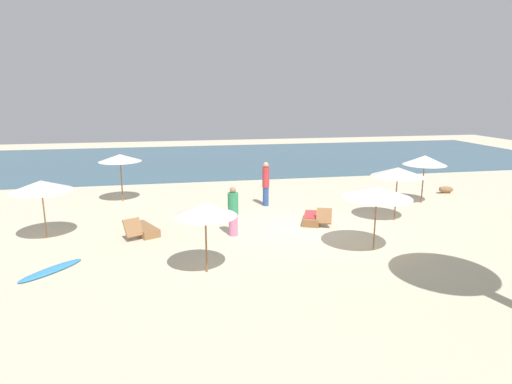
{
  "coord_description": "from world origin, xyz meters",
  "views": [
    {
      "loc": [
        -4.4,
        -14.85,
        4.95
      ],
      "look_at": [
        -1.25,
        1.4,
        1.1
      ],
      "focal_mm": 30.56,
      "sensor_mm": 36.0,
      "label": 1
    }
  ],
  "objects_px": {
    "umbrella_0": "(205,210)",
    "lounger_1": "(313,218)",
    "dog": "(445,190)",
    "umbrella_1": "(377,192)",
    "umbrella_5": "(398,172)",
    "person_1": "(266,183)",
    "umbrella_3": "(425,160)",
    "umbrella_2": "(41,186)",
    "lounger_2": "(143,229)",
    "person_0": "(233,211)",
    "umbrella_4": "(120,158)",
    "surfboard": "(51,270)"
  },
  "relations": [
    {
      "from": "umbrella_4",
      "to": "person_1",
      "type": "bearing_deg",
      "value": -18.07
    },
    {
      "from": "umbrella_5",
      "to": "person_1",
      "type": "xyz_separation_m",
      "value": [
        -4.5,
        3.12,
        -0.91
      ]
    },
    {
      "from": "umbrella_1",
      "to": "lounger_2",
      "type": "relative_size",
      "value": 1.25
    },
    {
      "from": "umbrella_5",
      "to": "lounger_2",
      "type": "distance_m",
      "value": 9.76
    },
    {
      "from": "lounger_2",
      "to": "umbrella_3",
      "type": "bearing_deg",
      "value": 10.09
    },
    {
      "from": "umbrella_5",
      "to": "person_1",
      "type": "bearing_deg",
      "value": 145.26
    },
    {
      "from": "umbrella_1",
      "to": "dog",
      "type": "bearing_deg",
      "value": 43.45
    },
    {
      "from": "umbrella_4",
      "to": "umbrella_5",
      "type": "height_order",
      "value": "umbrella_4"
    },
    {
      "from": "umbrella_1",
      "to": "umbrella_0",
      "type": "bearing_deg",
      "value": -172.21
    },
    {
      "from": "lounger_1",
      "to": "person_1",
      "type": "relative_size",
      "value": 0.92
    },
    {
      "from": "umbrella_1",
      "to": "person_1",
      "type": "height_order",
      "value": "umbrella_1"
    },
    {
      "from": "umbrella_2",
      "to": "person_1",
      "type": "distance_m",
      "value": 8.84
    },
    {
      "from": "umbrella_3",
      "to": "umbrella_4",
      "type": "relative_size",
      "value": 1.0
    },
    {
      "from": "umbrella_0",
      "to": "lounger_1",
      "type": "xyz_separation_m",
      "value": [
        4.4,
        3.95,
        -1.64
      ]
    },
    {
      "from": "umbrella_1",
      "to": "umbrella_2",
      "type": "height_order",
      "value": "umbrella_1"
    },
    {
      "from": "umbrella_0",
      "to": "lounger_1",
      "type": "distance_m",
      "value": 6.14
    },
    {
      "from": "umbrella_2",
      "to": "umbrella_3",
      "type": "height_order",
      "value": "umbrella_3"
    },
    {
      "from": "lounger_1",
      "to": "umbrella_2",
      "type": "bearing_deg",
      "value": 179.97
    },
    {
      "from": "umbrella_0",
      "to": "umbrella_5",
      "type": "height_order",
      "value": "umbrella_5"
    },
    {
      "from": "umbrella_0",
      "to": "umbrella_3",
      "type": "distance_m",
      "value": 11.77
    },
    {
      "from": "lounger_2",
      "to": "dog",
      "type": "xyz_separation_m",
      "value": [
        14.34,
        3.64,
        0.02
      ]
    },
    {
      "from": "umbrella_4",
      "to": "lounger_1",
      "type": "relative_size",
      "value": 1.21
    },
    {
      "from": "person_1",
      "to": "umbrella_5",
      "type": "bearing_deg",
      "value": -34.74
    },
    {
      "from": "umbrella_1",
      "to": "surfboard",
      "type": "bearing_deg",
      "value": 179.14
    },
    {
      "from": "umbrella_1",
      "to": "lounger_2",
      "type": "bearing_deg",
      "value": 157.58
    },
    {
      "from": "dog",
      "to": "lounger_1",
      "type": "bearing_deg",
      "value": -156.68
    },
    {
      "from": "surfboard",
      "to": "umbrella_0",
      "type": "bearing_deg",
      "value": -11.55
    },
    {
      "from": "umbrella_1",
      "to": "umbrella_3",
      "type": "height_order",
      "value": "umbrella_3"
    },
    {
      "from": "umbrella_2",
      "to": "umbrella_4",
      "type": "distance_m",
      "value": 5.28
    },
    {
      "from": "umbrella_1",
      "to": "umbrella_2",
      "type": "xyz_separation_m",
      "value": [
        -10.55,
        3.22,
        -0.06
      ]
    },
    {
      "from": "umbrella_1",
      "to": "umbrella_2",
      "type": "relative_size",
      "value": 1.06
    },
    {
      "from": "person_0",
      "to": "lounger_1",
      "type": "bearing_deg",
      "value": 16.02
    },
    {
      "from": "umbrella_5",
      "to": "person_0",
      "type": "bearing_deg",
      "value": -174.47
    },
    {
      "from": "person_1",
      "to": "surfboard",
      "type": "distance_m",
      "value": 9.55
    },
    {
      "from": "umbrella_0",
      "to": "person_1",
      "type": "distance_m",
      "value": 7.51
    },
    {
      "from": "umbrella_0",
      "to": "umbrella_5",
      "type": "relative_size",
      "value": 0.95
    },
    {
      "from": "lounger_2",
      "to": "person_1",
      "type": "bearing_deg",
      "value": 30.57
    },
    {
      "from": "person_1",
      "to": "dog",
      "type": "xyz_separation_m",
      "value": [
        9.24,
        0.62,
        -0.82
      ]
    },
    {
      "from": "dog",
      "to": "surfboard",
      "type": "height_order",
      "value": "dog"
    },
    {
      "from": "lounger_1",
      "to": "dog",
      "type": "bearing_deg",
      "value": 23.32
    },
    {
      "from": "umbrella_2",
      "to": "person_1",
      "type": "relative_size",
      "value": 1.05
    },
    {
      "from": "umbrella_3",
      "to": "umbrella_4",
      "type": "height_order",
      "value": "umbrella_4"
    },
    {
      "from": "umbrella_1",
      "to": "lounger_1",
      "type": "bearing_deg",
      "value": 106.62
    },
    {
      "from": "umbrella_4",
      "to": "lounger_2",
      "type": "height_order",
      "value": "umbrella_4"
    },
    {
      "from": "lounger_1",
      "to": "person_0",
      "type": "relative_size",
      "value": 1.04
    },
    {
      "from": "lounger_2",
      "to": "surfboard",
      "type": "bearing_deg",
      "value": -129.27
    },
    {
      "from": "person_0",
      "to": "umbrella_5",
      "type": "bearing_deg",
      "value": 5.53
    },
    {
      "from": "umbrella_2",
      "to": "person_0",
      "type": "height_order",
      "value": "umbrella_2"
    },
    {
      "from": "umbrella_1",
      "to": "person_0",
      "type": "xyz_separation_m",
      "value": [
        -4.18,
        2.29,
        -1.03
      ]
    },
    {
      "from": "person_0",
      "to": "person_1",
      "type": "bearing_deg",
      "value": 62.22
    }
  ]
}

